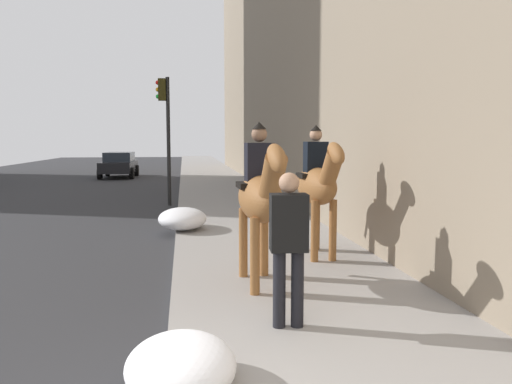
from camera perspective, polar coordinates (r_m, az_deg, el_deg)
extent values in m
ellipsoid|color=brown|center=(7.01, 0.44, -0.71)|extent=(1.53, 0.64, 0.66)
cylinder|color=brown|center=(6.74, 2.56, -7.17)|extent=(0.13, 0.13, 1.03)
cylinder|color=brown|center=(6.67, -0.13, -7.30)|extent=(0.13, 0.13, 1.03)
cylinder|color=brown|center=(7.60, 0.93, -5.66)|extent=(0.13, 0.13, 1.03)
cylinder|color=brown|center=(7.54, -1.46, -5.75)|extent=(0.13, 0.13, 1.03)
cylinder|color=brown|center=(6.23, 1.89, 1.65)|extent=(0.65, 0.31, 0.68)
ellipsoid|color=brown|center=(6.01, 2.35, 3.87)|extent=(0.64, 0.25, 0.49)
cylinder|color=black|center=(7.72, -0.63, -0.84)|extent=(0.29, 0.12, 0.55)
cube|color=black|center=(7.04, 0.36, 0.80)|extent=(0.47, 0.62, 0.08)
cube|color=black|center=(7.02, 0.36, 3.36)|extent=(0.30, 0.39, 0.55)
sphere|color=#8C664C|center=(7.02, 0.36, 6.58)|extent=(0.22, 0.22, 0.22)
cone|color=black|center=(7.02, 0.37, 7.56)|extent=(0.21, 0.21, 0.10)
ellipsoid|color=brown|center=(8.88, 6.84, 0.71)|extent=(1.52, 0.63, 0.66)
cylinder|color=brown|center=(8.60, 8.71, -4.32)|extent=(0.13, 0.13, 1.04)
cylinder|color=brown|center=(8.50, 6.67, -4.42)|extent=(0.13, 0.13, 1.04)
cylinder|color=brown|center=(9.44, 6.88, -3.38)|extent=(0.13, 0.13, 1.04)
cylinder|color=brown|center=(9.35, 5.01, -3.45)|extent=(0.13, 0.13, 1.04)
cylinder|color=brown|center=(8.12, 8.53, 2.66)|extent=(0.64, 0.31, 0.68)
ellipsoid|color=brown|center=(7.91, 9.06, 4.37)|extent=(0.64, 0.25, 0.49)
cylinder|color=black|center=(9.56, 5.53, 0.50)|extent=(0.29, 0.11, 0.55)
cube|color=black|center=(8.91, 6.76, 1.90)|extent=(0.47, 0.62, 0.08)
cube|color=black|center=(8.89, 6.78, 3.92)|extent=(0.30, 0.39, 0.55)
sphere|color=tan|center=(8.89, 6.81, 6.47)|extent=(0.22, 0.22, 0.22)
cone|color=black|center=(8.89, 6.82, 7.24)|extent=(0.21, 0.21, 0.10)
cylinder|color=black|center=(5.58, 2.65, -10.96)|extent=(0.14, 0.14, 0.85)
cylinder|color=black|center=(5.61, 4.72, -10.88)|extent=(0.14, 0.14, 0.85)
cube|color=black|center=(5.42, 3.74, -3.47)|extent=(0.28, 0.42, 0.62)
sphere|color=tan|center=(5.37, 3.77, 1.06)|extent=(0.22, 0.22, 0.22)
cube|color=black|center=(29.79, -15.29, 2.79)|extent=(4.16, 1.77, 0.60)
cube|color=#262D38|center=(30.01, -15.26, 3.89)|extent=(2.41, 1.54, 0.52)
cylinder|color=black|center=(28.43, -13.94, 2.08)|extent=(0.64, 0.23, 0.64)
cylinder|color=black|center=(28.68, -17.31, 2.02)|extent=(0.64, 0.23, 0.64)
cylinder|color=black|center=(30.96, -13.39, 2.40)|extent=(0.64, 0.23, 0.64)
cylinder|color=black|center=(31.19, -16.50, 2.34)|extent=(0.64, 0.23, 0.64)
cylinder|color=black|center=(16.67, -9.90, 5.60)|extent=(0.12, 0.12, 4.17)
cube|color=#2D280C|center=(16.75, -10.63, 11.36)|extent=(0.20, 0.24, 0.70)
sphere|color=red|center=(16.78, -11.10, 12.09)|extent=(0.14, 0.14, 0.14)
sphere|color=orange|center=(16.76, -11.08, 11.34)|extent=(0.14, 0.14, 0.14)
sphere|color=green|center=(16.74, -11.07, 10.60)|extent=(0.14, 0.14, 0.14)
ellipsoid|color=white|center=(4.40, -8.52, -18.86)|extent=(1.19, 0.91, 0.41)
ellipsoid|color=white|center=(11.62, -8.34, -3.00)|extent=(1.43, 1.10, 0.50)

